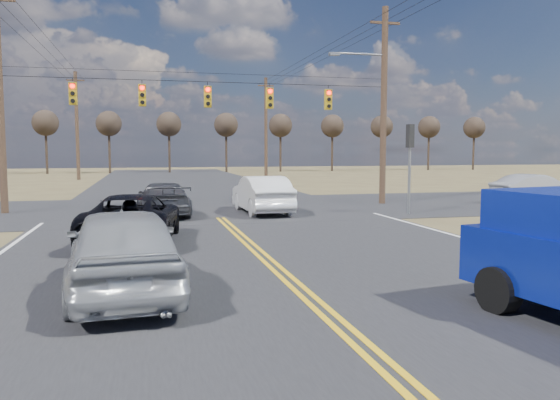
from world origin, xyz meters
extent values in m
plane|color=brown|center=(0.00, 0.00, 0.00)|extent=(160.00, 160.00, 0.00)
cube|color=#28282B|center=(0.00, 10.00, 0.00)|extent=(14.00, 120.00, 0.02)
cube|color=#28282B|center=(0.00, 18.00, 0.00)|extent=(120.00, 12.00, 0.02)
cylinder|color=#473323|center=(-9.00, 18.00, 5.00)|extent=(0.32, 0.32, 10.00)
cylinder|color=#473323|center=(9.00, 18.00, 5.00)|extent=(0.32, 0.32, 10.00)
cube|color=#473323|center=(9.00, 18.00, 9.20)|extent=(1.60, 0.12, 0.12)
cylinder|color=black|center=(0.00, 18.00, 6.00)|extent=(18.00, 0.02, 0.02)
cylinder|color=black|center=(0.00, 18.00, 6.40)|extent=(18.00, 0.02, 0.02)
cube|color=#B28C14|center=(-6.00, 18.00, 5.30)|extent=(0.34, 0.24, 1.00)
cylinder|color=#FF0C05|center=(-6.00, 17.86, 5.63)|extent=(0.20, 0.06, 0.20)
cylinder|color=black|center=(-6.00, 17.86, 5.30)|extent=(0.20, 0.06, 0.20)
cylinder|color=black|center=(-6.00, 17.86, 4.97)|extent=(0.20, 0.06, 0.20)
cube|color=black|center=(-6.00, 17.83, 5.74)|extent=(0.24, 0.14, 0.03)
cube|color=#B28C14|center=(-3.00, 18.00, 5.30)|extent=(0.34, 0.24, 1.00)
cylinder|color=#FF0C05|center=(-3.00, 17.86, 5.63)|extent=(0.20, 0.06, 0.20)
cylinder|color=black|center=(-3.00, 17.86, 5.30)|extent=(0.20, 0.06, 0.20)
cylinder|color=black|center=(-3.00, 17.86, 4.97)|extent=(0.20, 0.06, 0.20)
cube|color=black|center=(-3.00, 17.83, 5.74)|extent=(0.24, 0.14, 0.03)
cube|color=#B28C14|center=(0.00, 18.00, 5.30)|extent=(0.34, 0.24, 1.00)
cylinder|color=#FF0C05|center=(0.00, 17.86, 5.63)|extent=(0.20, 0.06, 0.20)
cylinder|color=black|center=(0.00, 17.86, 5.30)|extent=(0.20, 0.06, 0.20)
cylinder|color=black|center=(0.00, 17.86, 4.97)|extent=(0.20, 0.06, 0.20)
cube|color=black|center=(0.00, 17.83, 5.74)|extent=(0.24, 0.14, 0.03)
cube|color=#B28C14|center=(3.00, 18.00, 5.30)|extent=(0.34, 0.24, 1.00)
cylinder|color=#FF0C05|center=(3.00, 17.86, 5.63)|extent=(0.20, 0.06, 0.20)
cylinder|color=black|center=(3.00, 17.86, 5.30)|extent=(0.20, 0.06, 0.20)
cylinder|color=black|center=(3.00, 17.86, 4.97)|extent=(0.20, 0.06, 0.20)
cube|color=black|center=(3.00, 17.83, 5.74)|extent=(0.24, 0.14, 0.03)
cube|color=#B28C14|center=(6.00, 18.00, 5.30)|extent=(0.34, 0.24, 1.00)
cylinder|color=#FF0C05|center=(6.00, 17.86, 5.63)|extent=(0.20, 0.06, 0.20)
cylinder|color=black|center=(6.00, 17.86, 5.30)|extent=(0.20, 0.06, 0.20)
cylinder|color=black|center=(6.00, 17.86, 4.97)|extent=(0.20, 0.06, 0.20)
cube|color=black|center=(6.00, 17.83, 5.74)|extent=(0.24, 0.14, 0.03)
cylinder|color=slate|center=(8.20, 13.50, 1.60)|extent=(0.12, 0.12, 3.20)
cube|color=black|center=(8.20, 13.50, 3.40)|extent=(0.24, 0.34, 1.00)
cylinder|color=slate|center=(7.60, 18.00, 7.60)|extent=(2.80, 0.10, 0.10)
cube|color=slate|center=(6.30, 18.00, 7.55)|extent=(0.55, 0.22, 0.14)
cylinder|color=#473323|center=(-9.00, 46.00, 5.00)|extent=(0.32, 0.32, 10.00)
cube|color=#473323|center=(-9.00, 46.00, 9.20)|extent=(1.60, 0.12, 0.12)
cylinder|color=#473323|center=(9.00, 46.00, 5.00)|extent=(0.32, 0.32, 10.00)
cube|color=#473323|center=(9.00, 46.00, 9.20)|extent=(1.60, 0.12, 0.12)
cylinder|color=black|center=(8.30, 17.00, 9.30)|extent=(0.02, 58.00, 0.02)
cylinder|color=black|center=(9.00, 17.00, 9.30)|extent=(0.02, 58.00, 0.02)
cylinder|color=black|center=(9.70, 17.00, 9.30)|extent=(0.02, 58.00, 0.02)
cylinder|color=#33261C|center=(-14.00, 60.00, 2.75)|extent=(0.28, 0.28, 5.50)
sphere|color=#2D231C|center=(-14.00, 60.00, 5.90)|extent=(3.00, 3.00, 3.00)
cylinder|color=#33261C|center=(-7.00, 60.00, 2.75)|extent=(0.28, 0.28, 5.50)
sphere|color=#2D231C|center=(-7.00, 60.00, 5.90)|extent=(3.00, 3.00, 3.00)
cylinder|color=#33261C|center=(0.00, 60.00, 2.75)|extent=(0.28, 0.28, 5.50)
sphere|color=#2D231C|center=(0.00, 60.00, 5.90)|extent=(3.00, 3.00, 3.00)
cylinder|color=#33261C|center=(7.00, 60.00, 2.75)|extent=(0.28, 0.28, 5.50)
sphere|color=#2D231C|center=(7.00, 60.00, 5.90)|extent=(3.00, 3.00, 3.00)
cylinder|color=#33261C|center=(14.00, 60.00, 2.75)|extent=(0.28, 0.28, 5.50)
sphere|color=#2D231C|center=(14.00, 60.00, 5.90)|extent=(3.00, 3.00, 3.00)
cylinder|color=#33261C|center=(21.00, 60.00, 2.75)|extent=(0.28, 0.28, 5.50)
sphere|color=#2D231C|center=(21.00, 60.00, 5.90)|extent=(3.00, 3.00, 3.00)
cylinder|color=#33261C|center=(28.00, 60.00, 2.75)|extent=(0.28, 0.28, 5.50)
sphere|color=#2D231C|center=(28.00, 60.00, 5.90)|extent=(3.00, 3.00, 3.00)
cylinder|color=#33261C|center=(35.00, 60.00, 2.75)|extent=(0.28, 0.28, 5.50)
sphere|color=#2D231C|center=(35.00, 60.00, 5.90)|extent=(3.00, 3.00, 3.00)
cylinder|color=#33261C|center=(42.00, 60.00, 2.75)|extent=(0.28, 0.28, 5.50)
sphere|color=#2D231C|center=(42.00, 60.00, 5.90)|extent=(3.00, 3.00, 3.00)
cylinder|color=black|center=(2.90, -0.11, 0.41)|extent=(0.45, 0.86, 0.81)
cube|color=#1026B6|center=(3.91, -0.31, 1.75)|extent=(2.14, 2.01, 0.73)
imported|color=#9FA2A7|center=(-3.40, 2.72, 0.88)|extent=(2.48, 5.32, 1.76)
imported|color=black|center=(-3.35, 8.79, 0.75)|extent=(3.17, 5.67, 1.50)
imported|color=white|center=(2.06, 15.50, 0.83)|extent=(1.92, 5.08, 1.65)
imported|color=#38383D|center=(-2.23, 15.50, 0.71)|extent=(2.32, 5.03, 1.42)
imported|color=#ADB1B6|center=(16.88, 16.30, 0.77)|extent=(1.83, 4.71, 1.53)
camera|label=1|loc=(-2.96, -8.13, 2.81)|focal=35.00mm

